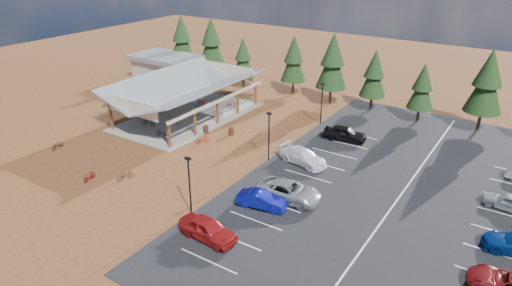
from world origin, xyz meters
name	(u,v)px	position (x,y,z in m)	size (l,w,h in m)	color
ground	(218,155)	(0.00, 0.00, 0.00)	(140.00, 140.00, 0.00)	#563516
asphalt_lot	(403,192)	(18.50, 3.00, 0.02)	(27.00, 44.00, 0.04)	black
concrete_pad	(189,116)	(-10.00, 7.00, 0.05)	(10.60, 18.60, 0.10)	gray
bike_pavilion	(187,88)	(-10.00, 7.00, 3.82)	(11.65, 19.40, 4.97)	brown
outbuilding	(167,67)	(-24.00, 18.00, 2.03)	(11.00, 7.00, 3.90)	#ADA593
lamp_post_0	(189,182)	(5.00, -10.00, 2.98)	(0.50, 0.25, 5.14)	black
lamp_post_1	(269,133)	(5.00, 2.00, 2.98)	(0.50, 0.25, 5.14)	black
lamp_post_2	(322,101)	(5.00, 14.00, 2.98)	(0.50, 0.25, 5.14)	black
trash_bin_0	(206,129)	(-4.81, 4.00, 0.45)	(0.60, 0.60, 0.90)	#3D2015
trash_bin_1	(231,131)	(-2.05, 5.20, 0.45)	(0.60, 0.60, 0.90)	#3D2015
pine_0	(182,38)	(-24.57, 22.49, 5.82)	(4.09, 4.09, 9.52)	#382314
pine_1	(212,41)	(-18.45, 22.56, 5.93)	(4.17, 4.17, 9.71)	#382314
pine_2	(243,57)	(-11.48, 21.26, 4.64)	(3.26, 3.26, 7.60)	#382314
pine_3	(294,59)	(-3.51, 22.32, 5.20)	(3.65, 3.65, 8.51)	#382314
pine_4	(333,61)	(2.84, 21.37, 5.94)	(4.17, 4.17, 9.72)	#382314
pine_5	(374,74)	(8.33, 22.18, 4.89)	(3.44, 3.44, 8.01)	#382314
pine_6	(422,87)	(14.70, 21.23, 4.50)	(3.16, 3.16, 7.37)	#382314
pine_7	(488,82)	(21.44, 22.27, 5.96)	(4.19, 4.19, 9.75)	#382314
bike_0	(148,122)	(-11.86, 1.71, 0.59)	(0.65, 1.87, 0.98)	black
bike_1	(169,112)	(-12.16, 5.61, 0.59)	(0.46, 1.62, 0.97)	#92969A
bike_2	(197,106)	(-11.00, 9.71, 0.50)	(0.53, 1.52, 0.80)	navy
bike_3	(201,101)	(-11.60, 11.23, 0.57)	(0.44, 1.56, 0.94)	maroon
bike_4	(162,133)	(-8.03, 0.05, 0.59)	(0.66, 1.88, 0.99)	black
bike_5	(173,125)	(-8.84, 2.74, 0.58)	(0.45, 1.59, 0.95)	#9C9FA4
bike_6	(218,113)	(-6.75, 8.82, 0.57)	(0.63, 1.79, 0.94)	#1B3F93
bike_7	(232,104)	(-7.38, 12.61, 0.55)	(0.42, 1.50, 0.90)	maroon
bike_8	(58,145)	(-15.33, -8.19, 0.43)	(0.57, 1.64, 0.86)	black
bike_11	(89,176)	(-6.65, -10.92, 0.48)	(0.45, 1.59, 0.96)	maroon
bike_12	(125,175)	(-4.00, -8.94, 0.43)	(0.57, 1.64, 0.86)	black
bike_15	(202,139)	(-3.36, 1.55, 0.49)	(0.46, 1.61, 0.97)	maroon
car_0	(208,229)	(8.32, -11.91, 0.86)	(1.94, 4.82, 1.64)	maroon
car_1	(262,200)	(9.33, -6.01, 0.74)	(1.49, 4.26, 1.40)	#0A0E7E
car_2	(289,191)	(10.55, -3.64, 0.84)	(2.67, 5.78, 1.61)	gray
car_3	(303,156)	(8.32, 3.15, 0.80)	(2.13, 5.24, 1.52)	white
car_4	(345,133)	(9.50, 10.92, 0.85)	(1.90, 4.73, 1.61)	black
car_6	(511,285)	(27.99, -6.07, 0.77)	(2.42, 5.25, 1.46)	maroon
car_8	(509,202)	(26.62, 5.02, 0.73)	(1.63, 4.04, 1.38)	#919398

